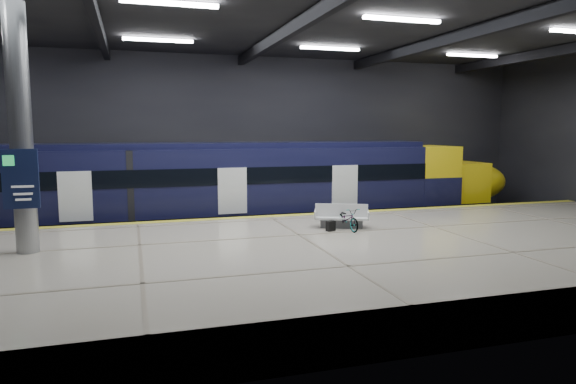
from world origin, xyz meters
name	(u,v)px	position (x,y,z in m)	size (l,w,h in m)	color
ground	(290,260)	(0.00, 0.00, 0.00)	(30.00, 30.00, 0.00)	black
room_shell	(290,93)	(0.00, 0.00, 5.72)	(30.10, 16.10, 8.05)	black
platform	(315,263)	(0.00, -2.50, 0.55)	(30.00, 11.00, 1.10)	#BFB3A2
safety_strip	(269,216)	(0.00, 2.75, 1.11)	(30.00, 0.40, 0.01)	yellow
rails	(254,229)	(0.00, 5.50, 0.08)	(30.00, 1.52, 0.16)	gray
train	(199,187)	(-2.42, 5.50, 2.06)	(29.40, 2.84, 3.79)	black
bench	(341,219)	(1.81, -0.21, 1.39)	(2.04, 1.44, 0.83)	#595B60
bicycle	(347,219)	(1.82, -0.69, 1.49)	(0.51, 1.47, 0.77)	#99999E
pannier_bag	(331,226)	(1.22, -0.69, 1.28)	(0.30, 0.18, 0.35)	black
info_column	(21,131)	(-8.00, -1.03, 4.46)	(0.90, 0.78, 6.90)	#9EA0A5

